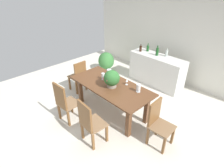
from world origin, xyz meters
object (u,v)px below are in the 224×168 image
object	(u,v)px
flower_centerpiece	(112,79)
wine_bottle_amber	(157,52)
chair_foot_end	(158,121)
chair_near_right	(89,121)
wine_glass	(127,81)
crystal_vase_left	(109,72)
crystal_vase_right	(138,87)
dining_table	(111,90)
chair_head_end	(79,75)
wine_bottle_dark	(148,48)
crystal_vase_center_near	(103,76)
wine_bottle_green	(167,53)
chair_near_left	(65,102)
wine_bottle_tall	(141,48)
potted_plant_floor	(106,61)
kitchen_counter	(156,70)

from	to	relation	value
flower_centerpiece	wine_bottle_amber	xyz separation A→B (m)	(-0.19, 2.01, 0.07)
chair_foot_end	flower_centerpiece	distance (m)	1.34
chair_near_right	flower_centerpiece	distance (m)	1.10
wine_glass	crystal_vase_left	bearing A→B (deg)	178.92
crystal_vase_right	dining_table	bearing A→B (deg)	-159.48
chair_foot_end	crystal_vase_left	distance (m)	1.75
chair_head_end	crystal_vase_left	xyz separation A→B (m)	(0.96, 0.28, 0.35)
chair_foot_end	wine_bottle_dark	world-z (taller)	wine_bottle_dark
crystal_vase_left	wine_glass	size ratio (longest dim) A/B	1.15
flower_centerpiece	wine_glass	distance (m)	0.37
dining_table	wine_bottle_dark	bearing A→B (deg)	104.37
crystal_vase_center_near	wine_bottle_green	xyz separation A→B (m)	(0.43, 2.05, 0.15)
wine_glass	wine_bottle_green	size ratio (longest dim) A/B	0.62
chair_head_end	wine_bottle_dark	world-z (taller)	wine_bottle_dark
chair_foot_end	crystal_vase_right	xyz separation A→B (m)	(-0.71, 0.24, 0.35)
chair_near_right	wine_glass	bearing A→B (deg)	-77.20
dining_table	chair_near_left	distance (m)	1.08
crystal_vase_right	wine_bottle_tall	bearing A→B (deg)	127.87
wine_bottle_tall	wine_bottle_green	world-z (taller)	wine_bottle_green
wine_bottle_tall	wine_bottle_dark	world-z (taller)	wine_bottle_dark
chair_near_right	flower_centerpiece	size ratio (longest dim) A/B	2.47
chair_near_left	wine_bottle_amber	xyz separation A→B (m)	(0.32, 2.95, 0.49)
chair_near_left	potted_plant_floor	bearing A→B (deg)	-64.52
chair_foot_end	chair_head_end	world-z (taller)	chair_foot_end
chair_head_end	chair_near_right	size ratio (longest dim) A/B	0.94
wine_bottle_tall	wine_bottle_amber	bearing A→B (deg)	7.97
chair_foot_end	chair_head_end	size ratio (longest dim) A/B	1.02
chair_near_right	flower_centerpiece	bearing A→B (deg)	-64.60
chair_near_right	crystal_vase_right	bearing A→B (deg)	-94.59
wine_bottle_tall	wine_glass	bearing A→B (deg)	-60.48
potted_plant_floor	crystal_vase_center_near	bearing A→B (deg)	-43.70
chair_head_end	kitchen_counter	xyz separation A→B (m)	(1.27, 1.95, -0.05)
chair_head_end	wine_glass	distance (m)	1.64
dining_table	flower_centerpiece	distance (m)	0.34
crystal_vase_center_near	wine_bottle_tall	size ratio (longest dim) A/B	0.76
flower_centerpiece	crystal_vase_right	size ratio (longest dim) A/B	2.17
chair_foot_end	potted_plant_floor	distance (m)	3.48
chair_near_right	wine_bottle_tall	bearing A→B (deg)	-65.07
chair_foot_end	wine_bottle_amber	size ratio (longest dim) A/B	3.20
crystal_vase_left	wine_bottle_amber	distance (m)	1.72
wine_glass	kitchen_counter	bearing A→B (deg)	100.31
chair_head_end	wine_bottle_green	world-z (taller)	wine_bottle_green
crystal_vase_right	wine_bottle_amber	world-z (taller)	wine_bottle_amber
chair_near_left	crystal_vase_left	size ratio (longest dim) A/B	5.94
chair_foot_end	wine_bottle_green	distance (m)	2.48
chair_head_end	wine_bottle_tall	world-z (taller)	wine_bottle_tall
wine_glass	chair_head_end	bearing A→B (deg)	-170.15
flower_centerpiece	kitchen_counter	bearing A→B (deg)	93.79
wine_glass	kitchen_counter	world-z (taller)	kitchen_counter
wine_bottle_green	wine_bottle_dark	size ratio (longest dim) A/B	0.95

